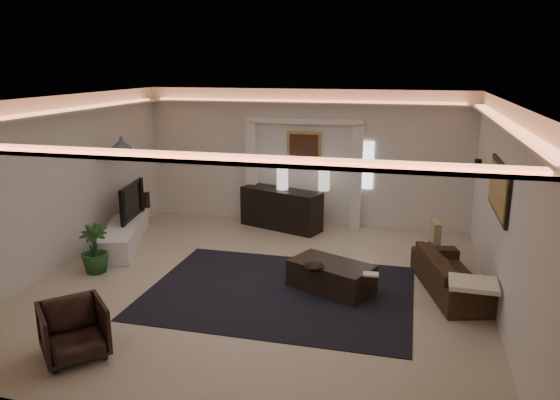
% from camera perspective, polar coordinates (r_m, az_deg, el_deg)
% --- Properties ---
extents(floor, '(7.00, 7.00, 0.00)m').
position_cam_1_polar(floor, '(8.54, -2.32, -9.05)').
color(floor, '#BAAE95').
rests_on(floor, ground).
extents(ceiling, '(7.00, 7.00, 0.00)m').
position_cam_1_polar(ceiling, '(7.84, -2.54, 10.76)').
color(ceiling, white).
rests_on(ceiling, ground).
extents(wall_back, '(7.00, 0.00, 7.00)m').
position_cam_1_polar(wall_back, '(11.39, 2.61, 4.57)').
color(wall_back, silver).
rests_on(wall_back, ground).
extents(wall_front, '(7.00, 0.00, 7.00)m').
position_cam_1_polar(wall_front, '(4.99, -14.11, -9.09)').
color(wall_front, silver).
rests_on(wall_front, ground).
extents(wall_left, '(0.00, 7.00, 7.00)m').
position_cam_1_polar(wall_left, '(9.65, -22.78, 1.64)').
color(wall_left, silver).
rests_on(wall_left, ground).
extents(wall_right, '(0.00, 7.00, 7.00)m').
position_cam_1_polar(wall_right, '(7.85, 22.89, -1.13)').
color(wall_right, silver).
rests_on(wall_right, ground).
extents(cove_soffit, '(7.00, 7.00, 0.04)m').
position_cam_1_polar(cove_soffit, '(7.87, -2.51, 8.72)').
color(cove_soffit, silver).
rests_on(cove_soffit, ceiling).
extents(daylight_slit, '(0.25, 0.03, 1.00)m').
position_cam_1_polar(daylight_slit, '(11.20, 9.38, 3.71)').
color(daylight_slit, white).
rests_on(daylight_slit, wall_back).
extents(area_rug, '(4.00, 3.00, 0.01)m').
position_cam_1_polar(area_rug, '(8.26, -0.02, -9.83)').
color(area_rug, black).
rests_on(area_rug, ground).
extents(pilaster_left, '(0.22, 0.20, 2.20)m').
position_cam_1_polar(pilaster_left, '(11.65, -3.06, 3.03)').
color(pilaster_left, silver).
rests_on(pilaster_left, ground).
extents(pilaster_right, '(0.22, 0.20, 2.20)m').
position_cam_1_polar(pilaster_right, '(11.19, 8.27, 2.43)').
color(pilaster_right, silver).
rests_on(pilaster_right, ground).
extents(alcove_header, '(2.52, 0.20, 0.12)m').
position_cam_1_polar(alcove_header, '(11.19, 2.56, 8.53)').
color(alcove_header, silver).
rests_on(alcove_header, wall_back).
extents(painting_frame, '(0.74, 0.04, 0.74)m').
position_cam_1_polar(painting_frame, '(11.33, 2.60, 5.55)').
color(painting_frame, tan).
rests_on(painting_frame, wall_back).
extents(painting_canvas, '(0.62, 0.02, 0.62)m').
position_cam_1_polar(painting_canvas, '(11.31, 2.57, 5.53)').
color(painting_canvas, '#4C2D1E').
rests_on(painting_canvas, wall_back).
extents(art_panel_frame, '(0.04, 1.64, 0.74)m').
position_cam_1_polar(art_panel_frame, '(8.07, 22.55, 1.15)').
color(art_panel_frame, black).
rests_on(art_panel_frame, wall_right).
extents(art_panel_gold, '(0.02, 1.50, 0.62)m').
position_cam_1_polar(art_panel_gold, '(8.07, 22.38, 1.16)').
color(art_panel_gold, tan).
rests_on(art_panel_gold, wall_right).
extents(wall_sconce, '(0.12, 0.12, 0.22)m').
position_cam_1_polar(wall_sconce, '(9.91, 20.56, 3.52)').
color(wall_sconce, black).
rests_on(wall_sconce, wall_right).
extents(wall_niche, '(0.10, 0.55, 0.04)m').
position_cam_1_polar(wall_niche, '(10.71, -18.19, 4.31)').
color(wall_niche, silver).
rests_on(wall_niche, wall_left).
extents(console, '(1.84, 1.11, 0.88)m').
position_cam_1_polar(console, '(11.23, 0.12, -1.05)').
color(console, black).
rests_on(console, ground).
extents(lamp_left, '(0.29, 0.29, 0.53)m').
position_cam_1_polar(lamp_left, '(11.10, 0.26, 2.43)').
color(lamp_left, white).
rests_on(lamp_left, console).
extents(lamp_right, '(0.30, 0.30, 0.52)m').
position_cam_1_polar(lamp_right, '(11.05, 4.77, 2.32)').
color(lamp_right, beige).
rests_on(lamp_right, console).
extents(media_ledge, '(1.31, 2.38, 0.44)m').
position_cam_1_polar(media_ledge, '(10.64, -16.44, -3.53)').
color(media_ledge, silver).
rests_on(media_ledge, ground).
extents(tv, '(1.23, 0.38, 0.71)m').
position_cam_1_polar(tv, '(10.81, -16.27, -0.06)').
color(tv, black).
rests_on(tv, media_ledge).
extents(figurine, '(0.16, 0.16, 0.33)m').
position_cam_1_polar(figurine, '(11.55, -14.15, 0.17)').
color(figurine, black).
rests_on(figurine, media_ledge).
extents(ginger_jar, '(0.42, 0.42, 0.39)m').
position_cam_1_polar(ginger_jar, '(10.59, -16.70, 5.51)').
color(ginger_jar, '#505B6B').
rests_on(ginger_jar, wall_niche).
extents(plant, '(0.59, 0.59, 0.83)m').
position_cam_1_polar(plant, '(9.37, -19.36, -5.00)').
color(plant, '#1F451B').
rests_on(plant, ground).
extents(sofa, '(2.09, 1.25, 0.57)m').
position_cam_1_polar(sofa, '(8.59, 18.07, -7.59)').
color(sofa, black).
rests_on(sofa, ground).
extents(throw_blanket, '(0.64, 0.53, 0.07)m').
position_cam_1_polar(throw_blanket, '(7.62, 20.12, -8.48)').
color(throw_blanket, silver).
rests_on(throw_blanket, sofa).
extents(throw_pillow, '(0.19, 0.45, 0.44)m').
position_cam_1_polar(throw_pillow, '(9.58, 16.39, -3.48)').
color(throw_pillow, tan).
rests_on(throw_pillow, sofa).
extents(coffee_table, '(1.43, 1.14, 0.47)m').
position_cam_1_polar(coffee_table, '(8.31, 5.53, -8.26)').
color(coffee_table, black).
rests_on(coffee_table, ground).
extents(bowl, '(0.39, 0.39, 0.07)m').
position_cam_1_polar(bowl, '(7.93, 3.70, -7.47)').
color(bowl, black).
rests_on(bowl, coffee_table).
extents(magazine, '(0.23, 0.17, 0.03)m').
position_cam_1_polar(magazine, '(7.85, 9.76, -8.08)').
color(magazine, beige).
rests_on(magazine, coffee_table).
extents(armchair, '(1.03, 1.03, 0.67)m').
position_cam_1_polar(armchair, '(6.91, -21.34, -12.97)').
color(armchair, black).
rests_on(armchair, ground).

